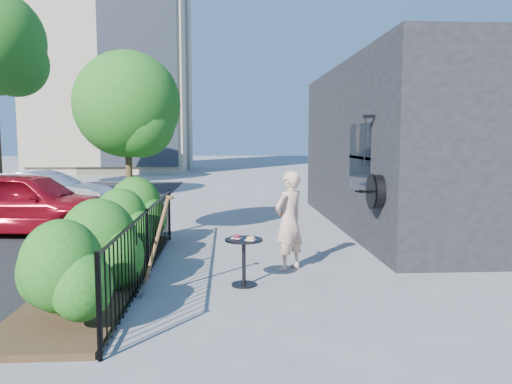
{
  "coord_description": "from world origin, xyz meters",
  "views": [
    {
      "loc": [
        -0.24,
        -7.79,
        2.17
      ],
      "look_at": [
        0.29,
        1.43,
        1.2
      ],
      "focal_mm": 35.0,
      "sensor_mm": 36.0,
      "label": 1
    }
  ],
  "objects": [
    {
      "name": "ground",
      "position": [
        0.0,
        0.0,
        0.0
      ],
      "size": [
        120.0,
        120.0,
        0.0
      ],
      "primitive_type": "plane",
      "color": "gray",
      "rests_on": "ground"
    },
    {
      "name": "shop_building",
      "position": [
        5.5,
        4.5,
        2.0
      ],
      "size": [
        6.22,
        9.0,
        4.0
      ],
      "color": "black",
      "rests_on": "ground"
    },
    {
      "name": "fence",
      "position": [
        -1.5,
        0.0,
        0.56
      ],
      "size": [
        0.05,
        6.05,
        1.1
      ],
      "color": "black",
      "rests_on": "ground"
    },
    {
      "name": "planting_bed",
      "position": [
        -2.2,
        0.0,
        0.04
      ],
      "size": [
        1.3,
        6.0,
        0.08
      ],
      "primitive_type": "cube",
      "color": "#382616",
      "rests_on": "ground"
    },
    {
      "name": "shrubs",
      "position": [
        -2.1,
        0.1,
        0.7
      ],
      "size": [
        1.1,
        5.6,
        1.24
      ],
      "color": "#145A15",
      "rests_on": "ground"
    },
    {
      "name": "patio_tree",
      "position": [
        -2.24,
        2.76,
        2.76
      ],
      "size": [
        2.2,
        2.2,
        3.94
      ],
      "color": "#3F2B19",
      "rests_on": "ground"
    },
    {
      "name": "cafe_table",
      "position": [
        0.0,
        -0.53,
        0.49
      ],
      "size": [
        0.56,
        0.56,
        0.75
      ],
      "rotation": [
        0.0,
        0.0,
        -0.42
      ],
      "color": "black",
      "rests_on": "ground"
    },
    {
      "name": "woman",
      "position": [
        0.78,
        0.34,
        0.83
      ],
      "size": [
        0.72,
        0.7,
        1.66
      ],
      "primitive_type": "imported",
      "rotation": [
        0.0,
        0.0,
        3.88
      ],
      "color": "tan",
      "rests_on": "ground"
    },
    {
      "name": "shovel",
      "position": [
        -1.26,
        -0.98,
        0.63
      ],
      "size": [
        0.49,
        0.19,
        1.45
      ],
      "color": "brown",
      "rests_on": "ground"
    },
    {
      "name": "car_red",
      "position": [
        -4.82,
        3.79,
        0.74
      ],
      "size": [
        4.47,
        2.15,
        1.47
      ],
      "primitive_type": "imported",
      "rotation": [
        0.0,
        0.0,
        1.47
      ],
      "color": "maroon",
      "rests_on": "ground"
    },
    {
      "name": "car_silver",
      "position": [
        -5.47,
        6.66,
        0.65
      ],
      "size": [
        4.02,
        1.63,
        1.3
      ],
      "primitive_type": "imported",
      "rotation": [
        0.0,
        0.0,
        1.5
      ],
      "color": "silver",
      "rests_on": "ground"
    }
  ]
}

